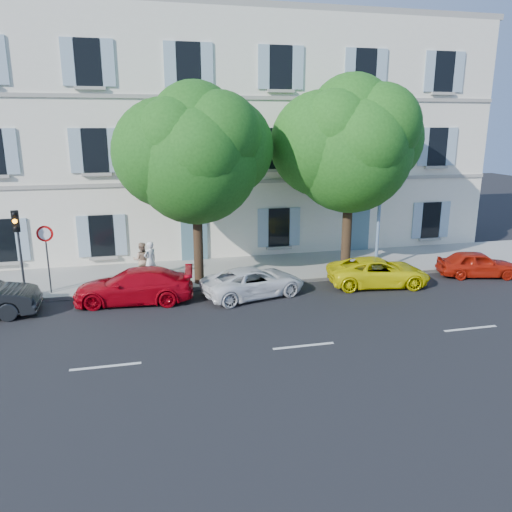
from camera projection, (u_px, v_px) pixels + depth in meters
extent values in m
plane|color=black|center=(271.00, 303.00, 19.47)|extent=(90.00, 90.00, 0.00)
cube|color=#A09E96|center=(247.00, 270.00, 23.63)|extent=(36.00, 4.50, 0.15)
cube|color=#9E998E|center=(257.00, 284.00, 21.59)|extent=(36.00, 0.16, 0.16)
cube|color=white|center=(224.00, 139.00, 27.53)|extent=(28.00, 7.00, 12.00)
imported|color=#AD0412|center=(134.00, 286.00, 19.44)|extent=(4.77, 2.37, 1.33)
imported|color=white|center=(254.00, 282.00, 20.17)|extent=(4.58, 2.93, 1.17)
imported|color=yellow|center=(378.00, 272.00, 21.48)|extent=(4.59, 2.60, 1.21)
imported|color=#B11B0A|center=(477.00, 264.00, 22.75)|extent=(3.72, 2.19, 1.19)
cylinder|color=#3A2819|center=(198.00, 246.00, 21.11)|extent=(0.41, 0.41, 3.25)
ellipsoid|color=#256E1C|center=(196.00, 160.00, 20.19)|extent=(5.21, 5.21, 5.73)
cylinder|color=#3A2819|center=(347.00, 233.00, 23.20)|extent=(0.45, 0.45, 3.39)
ellipsoid|color=#29771E|center=(351.00, 151.00, 22.24)|extent=(5.51, 5.51, 6.06)
cylinder|color=#383A3D|center=(22.00, 262.00, 19.39)|extent=(0.10, 0.10, 2.87)
cube|color=black|center=(16.00, 221.00, 18.84)|extent=(0.30, 0.25, 0.81)
sphere|color=orange|center=(15.00, 221.00, 18.72)|extent=(0.17, 0.17, 0.17)
cylinder|color=#383A3D|center=(48.00, 265.00, 19.93)|extent=(0.06, 0.06, 2.35)
cylinder|color=red|center=(45.00, 234.00, 19.58)|extent=(0.64, 0.08, 0.64)
cylinder|color=#7293BF|center=(380.00, 192.00, 22.35)|extent=(0.15, 0.15, 7.34)
cylinder|color=#7293BF|center=(393.00, 106.00, 20.80)|extent=(0.12, 1.29, 0.09)
cube|color=#383A3D|center=(401.00, 109.00, 20.24)|extent=(0.24, 0.42, 0.17)
imported|color=white|center=(150.00, 260.00, 21.80)|extent=(0.74, 0.69, 1.70)
imported|color=tan|center=(142.00, 260.00, 22.11)|extent=(0.82, 0.67, 1.58)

